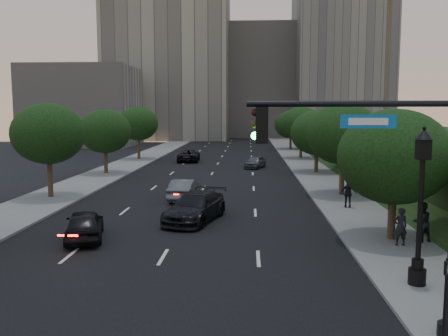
# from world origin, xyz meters

# --- Properties ---
(ground) EXTENTS (160.00, 160.00, 0.00)m
(ground) POSITION_xyz_m (0.00, 0.00, 0.00)
(ground) COLOR black
(ground) RESTS_ON ground
(road_surface) EXTENTS (16.00, 140.00, 0.02)m
(road_surface) POSITION_xyz_m (0.00, 30.00, 0.01)
(road_surface) COLOR black
(road_surface) RESTS_ON ground
(sidewalk_right) EXTENTS (4.50, 140.00, 0.15)m
(sidewalk_right) POSITION_xyz_m (10.25, 30.00, 0.07)
(sidewalk_right) COLOR slate
(sidewalk_right) RESTS_ON ground
(sidewalk_left) EXTENTS (4.50, 140.00, 0.15)m
(sidewalk_left) POSITION_xyz_m (-10.25, 30.00, 0.07)
(sidewalk_left) COLOR slate
(sidewalk_left) RESTS_ON ground
(parapet_wall) EXTENTS (0.35, 90.00, 0.70)m
(parapet_wall) POSITION_xyz_m (13.50, 28.00, 4.35)
(parapet_wall) COLOR slate
(parapet_wall) RESTS_ON embankment
(office_block_left) EXTENTS (26.00, 20.00, 32.00)m
(office_block_left) POSITION_xyz_m (-14.00, 92.00, 16.00)
(office_block_left) COLOR gray
(office_block_left) RESTS_ON ground
(office_block_mid) EXTENTS (22.00, 18.00, 26.00)m
(office_block_mid) POSITION_xyz_m (6.00, 102.00, 13.00)
(office_block_mid) COLOR #A8A39A
(office_block_mid) RESTS_ON ground
(office_block_right) EXTENTS (20.00, 22.00, 36.00)m
(office_block_right) POSITION_xyz_m (24.00, 96.00, 18.00)
(office_block_right) COLOR gray
(office_block_right) RESTS_ON ground
(office_block_filler) EXTENTS (18.00, 16.00, 14.00)m
(office_block_filler) POSITION_xyz_m (-26.00, 70.00, 7.00)
(office_block_filler) COLOR #A8A39A
(office_block_filler) RESTS_ON ground
(tree_right_a) EXTENTS (5.20, 5.20, 6.24)m
(tree_right_a) POSITION_xyz_m (10.30, 8.00, 4.02)
(tree_right_a) COLOR #38281C
(tree_right_a) RESTS_ON ground
(tree_right_b) EXTENTS (5.20, 5.20, 6.74)m
(tree_right_b) POSITION_xyz_m (10.30, 20.00, 4.52)
(tree_right_b) COLOR #38281C
(tree_right_b) RESTS_ON ground
(tree_right_c) EXTENTS (5.20, 5.20, 6.24)m
(tree_right_c) POSITION_xyz_m (10.30, 33.00, 4.02)
(tree_right_c) COLOR #38281C
(tree_right_c) RESTS_ON ground
(tree_right_d) EXTENTS (5.20, 5.20, 6.74)m
(tree_right_d) POSITION_xyz_m (10.30, 47.00, 4.52)
(tree_right_d) COLOR #38281C
(tree_right_d) RESTS_ON ground
(tree_right_e) EXTENTS (5.20, 5.20, 6.24)m
(tree_right_e) POSITION_xyz_m (10.30, 62.00, 4.02)
(tree_right_e) COLOR #38281C
(tree_right_e) RESTS_ON ground
(tree_left_b) EXTENTS (5.00, 5.00, 6.71)m
(tree_left_b) POSITION_xyz_m (-10.30, 18.00, 4.58)
(tree_left_b) COLOR #38281C
(tree_left_b) RESTS_ON ground
(tree_left_c) EXTENTS (5.00, 5.00, 6.34)m
(tree_left_c) POSITION_xyz_m (-10.30, 31.00, 4.21)
(tree_left_c) COLOR #38281C
(tree_left_c) RESTS_ON ground
(tree_left_d) EXTENTS (5.00, 5.00, 6.71)m
(tree_left_d) POSITION_xyz_m (-10.30, 45.00, 4.58)
(tree_left_d) COLOR #38281C
(tree_left_d) RESTS_ON ground
(traffic_signal_mast) EXTENTS (5.68, 0.56, 7.00)m
(traffic_signal_mast) POSITION_xyz_m (7.81, -1.86, 3.67)
(traffic_signal_mast) COLOR black
(traffic_signal_mast) RESTS_ON ground
(street_lamp) EXTENTS (0.64, 0.64, 5.62)m
(street_lamp) POSITION_xyz_m (9.42, 2.00, 2.63)
(street_lamp) COLOR black
(street_lamp) RESTS_ON ground
(pedestrian_signal) EXTENTS (0.30, 0.33, 2.50)m
(pedestrian_signal) POSITION_xyz_m (8.51, -2.61, 1.57)
(pedestrian_signal) COLOR black
(pedestrian_signal) RESTS_ON ground
(sedan_near_left) EXTENTS (2.78, 4.57, 1.45)m
(sedan_near_left) POSITION_xyz_m (-4.26, 7.63, 0.73)
(sedan_near_left) COLOR black
(sedan_near_left) RESTS_ON ground
(sedan_mid_left) EXTENTS (1.89, 4.54, 1.46)m
(sedan_mid_left) POSITION_xyz_m (-0.84, 18.09, 0.73)
(sedan_mid_left) COLOR #4F5156
(sedan_mid_left) RESTS_ON ground
(sedan_far_left) EXTENTS (2.71, 5.50, 1.50)m
(sedan_far_left) POSITION_xyz_m (-3.71, 43.17, 0.75)
(sedan_far_left) COLOR black
(sedan_far_left) RESTS_ON ground
(sedan_near_right) EXTENTS (3.61, 5.92, 1.60)m
(sedan_near_right) POSITION_xyz_m (0.61, 11.69, 0.80)
(sedan_near_right) COLOR black
(sedan_near_right) RESTS_ON ground
(sedan_far_right) EXTENTS (2.76, 4.25, 1.34)m
(sedan_far_right) POSITION_xyz_m (4.33, 36.87, 0.67)
(sedan_far_right) COLOR #4F5155
(sedan_far_right) RESTS_ON ground
(pedestrian_a) EXTENTS (0.67, 0.49, 1.71)m
(pedestrian_a) POSITION_xyz_m (10.35, 6.84, 1.00)
(pedestrian_a) COLOR black
(pedestrian_a) RESTS_ON sidewalk_right
(pedestrian_b) EXTENTS (1.08, 0.96, 1.85)m
(pedestrian_b) POSITION_xyz_m (11.52, 7.52, 1.08)
(pedestrian_b) COLOR black
(pedestrian_b) RESTS_ON sidewalk_right
(pedestrian_c) EXTENTS (1.08, 0.61, 1.74)m
(pedestrian_c) POSITION_xyz_m (9.80, 15.28, 1.02)
(pedestrian_c) COLOR black
(pedestrian_c) RESTS_ON sidewalk_right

